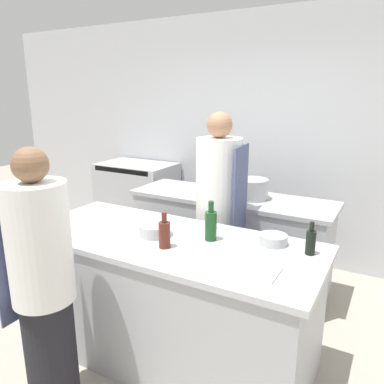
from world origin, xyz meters
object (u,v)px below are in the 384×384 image
object	(u,v)px
bottle_olive_oil	(211,225)
bowl_mixing_large	(155,230)
stockpot	(252,189)
chef_at_stove	(218,217)
bottle_wine	(164,234)
cup	(211,223)
chef_at_prep_near	(44,289)
bottle_vinegar	(311,241)
oven_range	(138,202)
bowl_prep_small	(273,239)

from	to	relation	value
bottle_olive_oil	bowl_mixing_large	xyz separation A→B (m)	(-0.38, -0.12, -0.07)
stockpot	chef_at_stove	bearing A→B (deg)	-102.48
bottle_wine	cup	distance (m)	0.48
chef_at_prep_near	bottle_vinegar	size ratio (longest dim) A/B	7.72
bottle_olive_oil	bottle_vinegar	xyz separation A→B (m)	(0.65, 0.09, -0.03)
chef_at_prep_near	stockpot	bearing A→B (deg)	-16.47
cup	chef_at_prep_near	bearing A→B (deg)	-116.13
bottle_vinegar	cup	distance (m)	0.76
oven_range	chef_at_prep_near	world-z (taller)	chef_at_prep_near
chef_at_prep_near	bowl_prep_small	distance (m)	1.45
bottle_olive_oil	bottle_wine	distance (m)	0.33
bottle_wine	bowl_prep_small	world-z (taller)	bottle_wine
chef_at_stove	bowl_mixing_large	size ratio (longest dim) A/B	7.94
oven_range	bottle_wine	distance (m)	2.60
chef_at_prep_near	cup	bearing A→B (deg)	-28.28
bowl_mixing_large	chef_at_stove	bearing A→B (deg)	78.68
oven_range	cup	bearing A→B (deg)	-38.68
chef_at_prep_near	bottle_olive_oil	size ratio (longest dim) A/B	5.92
bottle_wine	stockpot	bearing A→B (deg)	86.72
bowl_mixing_large	bowl_prep_small	bearing A→B (deg)	18.29
bowl_mixing_large	bottle_olive_oil	bearing A→B (deg)	17.56
bottle_olive_oil	bowl_prep_small	xyz separation A→B (m)	(0.40, 0.14, -0.08)
bottle_olive_oil	stockpot	xyz separation A→B (m)	(-0.12, 1.11, -0.01)
stockpot	bottle_vinegar	bearing A→B (deg)	-52.98
oven_range	stockpot	bearing A→B (deg)	-16.61
bottle_olive_oil	bottle_wine	world-z (taller)	bottle_olive_oil
bottle_wine	cup	bearing A→B (deg)	77.70
bottle_olive_oil	cup	size ratio (longest dim) A/B	3.23
oven_range	bottle_vinegar	bearing A→B (deg)	-31.36
bottle_olive_oil	stockpot	size ratio (longest dim) A/B	0.90
bowl_mixing_large	stockpot	size ratio (longest dim) A/B	0.72
oven_range	bowl_prep_small	world-z (taller)	oven_range
bowl_mixing_large	cup	bearing A→B (deg)	49.26
bottle_olive_oil	bowl_mixing_large	size ratio (longest dim) A/B	1.25
bottle_wine	stockpot	size ratio (longest dim) A/B	0.77
oven_range	chef_at_prep_near	size ratio (longest dim) A/B	0.63
bottle_wine	chef_at_stove	bearing A→B (deg)	92.01
oven_range	cup	distance (m)	2.35
oven_range	bowl_mixing_large	world-z (taller)	oven_range
bowl_mixing_large	chef_at_prep_near	bearing A→B (deg)	-108.33
bottle_olive_oil	bottle_wine	size ratio (longest dim) A/B	1.16
oven_range	cup	world-z (taller)	oven_range
bowl_prep_small	oven_range	bearing A→B (deg)	146.69
chef_at_stove	cup	distance (m)	0.44
cup	bowl_mixing_large	bearing A→B (deg)	-130.74
chef_at_stove	bowl_mixing_large	distance (m)	0.76
bottle_wine	stockpot	world-z (taller)	bottle_wine
oven_range	bottle_wine	size ratio (longest dim) A/B	4.31
bottle_wine	chef_at_prep_near	bearing A→B (deg)	-124.89
chef_at_stove	bowl_mixing_large	xyz separation A→B (m)	(-0.15, -0.74, 0.09)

